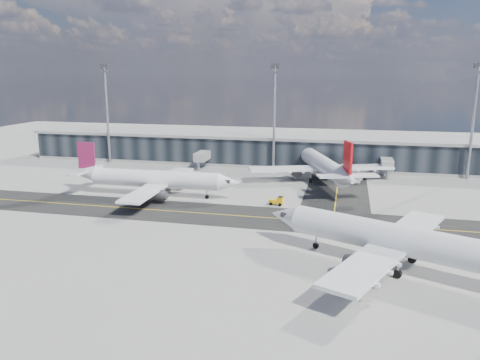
{
  "coord_description": "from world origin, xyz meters",
  "views": [
    {
      "loc": [
        19.88,
        -78.61,
        26.54
      ],
      "look_at": [
        -1.32,
        12.42,
        5.0
      ],
      "focal_mm": 35.0,
      "sensor_mm": 36.0,
      "label": 1
    }
  ],
  "objects_px": {
    "airliner_redtail": "(323,165)",
    "baggage_tug": "(278,201)",
    "airliner_near": "(404,241)",
    "airliner_af": "(153,179)",
    "service_van": "(356,179)"
  },
  "relations": [
    {
      "from": "airliner_af",
      "to": "airliner_near",
      "type": "distance_m",
      "value": 57.22
    },
    {
      "from": "airliner_af",
      "to": "baggage_tug",
      "type": "relative_size",
      "value": 12.41
    },
    {
      "from": "airliner_af",
      "to": "airliner_redtail",
      "type": "distance_m",
      "value": 41.69
    },
    {
      "from": "airliner_af",
      "to": "baggage_tug",
      "type": "bearing_deg",
      "value": 86.63
    },
    {
      "from": "airliner_near",
      "to": "baggage_tug",
      "type": "distance_m",
      "value": 35.43
    },
    {
      "from": "airliner_af",
      "to": "service_van",
      "type": "height_order",
      "value": "airliner_af"
    },
    {
      "from": "airliner_near",
      "to": "airliner_redtail",
      "type": "bearing_deg",
      "value": 38.82
    },
    {
      "from": "airliner_near",
      "to": "service_van",
      "type": "distance_m",
      "value": 52.76
    },
    {
      "from": "airliner_near",
      "to": "service_van",
      "type": "bearing_deg",
      "value": 30.09
    },
    {
      "from": "airliner_af",
      "to": "airliner_redtail",
      "type": "height_order",
      "value": "airliner_redtail"
    },
    {
      "from": "baggage_tug",
      "to": "service_van",
      "type": "height_order",
      "value": "baggage_tug"
    },
    {
      "from": "airliner_redtail",
      "to": "baggage_tug",
      "type": "bearing_deg",
      "value": -127.86
    },
    {
      "from": "baggage_tug",
      "to": "airliner_near",
      "type": "bearing_deg",
      "value": 47.19
    },
    {
      "from": "airliner_near",
      "to": "baggage_tug",
      "type": "xyz_separation_m",
      "value": [
        -21.52,
        27.96,
        -3.23
      ]
    },
    {
      "from": "airliner_redtail",
      "to": "service_van",
      "type": "distance_m",
      "value": 8.71
    }
  ]
}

